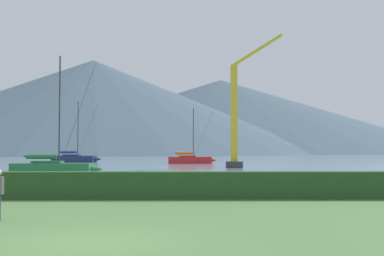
# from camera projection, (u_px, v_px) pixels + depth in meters

# --- Properties ---
(ground_plane) EXTENTS (1000.00, 1000.00, 0.00)m
(ground_plane) POSITION_uv_depth(u_px,v_px,m) (87.00, 243.00, 12.08)
(ground_plane) COLOR #517A42
(harbor_water) EXTENTS (320.00, 246.00, 0.00)m
(harbor_water) POSITION_uv_depth(u_px,v_px,m) (178.00, 158.00, 148.94)
(harbor_water) COLOR gray
(harbor_water) RESTS_ON ground_plane
(hedge_line) EXTENTS (80.00, 1.20, 1.24)m
(hedge_line) POSITION_uv_depth(u_px,v_px,m) (135.00, 185.00, 23.10)
(hedge_line) COLOR #284C23
(hedge_line) RESTS_ON ground_plane
(sailboat_slip_3) EXTENTS (9.08, 3.47, 11.02)m
(sailboat_slip_3) POSITION_uv_depth(u_px,v_px,m) (75.00, 158.00, 90.02)
(sailboat_slip_3) COLOR navy
(sailboat_slip_3) RESTS_ON harbor_water
(sailboat_slip_6) EXTENTS (8.34, 3.15, 9.29)m
(sailboat_slip_6) POSITION_uv_depth(u_px,v_px,m) (190.00, 159.00, 83.48)
(sailboat_slip_6) COLOR red
(sailboat_slip_6) RESTS_ON harbor_water
(sailboat_slip_8) EXTENTS (7.95, 2.45, 10.65)m
(sailboat_slip_8) POSITION_uv_depth(u_px,v_px,m) (53.00, 168.00, 44.15)
(sailboat_slip_8) COLOR #236B38
(sailboat_slip_8) RESTS_ON harbor_water
(dock_crane) EXTENTS (7.25, 2.00, 17.10)m
(dock_crane) POSITION_uv_depth(u_px,v_px,m) (236.00, 122.00, 63.13)
(dock_crane) COLOR #333338
(dock_crane) RESTS_ON ground_plane
(distant_hill_west_ridge) EXTENTS (269.57, 269.57, 56.23)m
(distant_hill_west_ridge) POSITION_uv_depth(u_px,v_px,m) (93.00, 107.00, 298.70)
(distant_hill_west_ridge) COLOR #425666
(distant_hill_west_ridge) RESTS_ON ground_plane
(distant_hill_central_peak) EXTENTS (351.37, 351.37, 58.23)m
(distant_hill_central_peak) POSITION_uv_depth(u_px,v_px,m) (221.00, 116.00, 398.33)
(distant_hill_central_peak) COLOR #425666
(distant_hill_central_peak) RESTS_ON ground_plane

